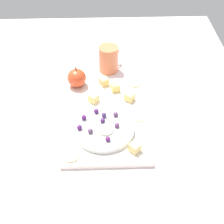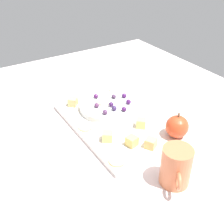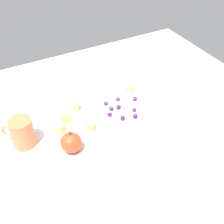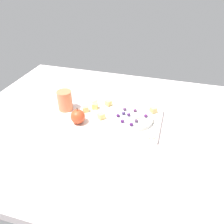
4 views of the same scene
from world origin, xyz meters
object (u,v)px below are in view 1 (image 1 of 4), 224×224
(apple_whole, at_px, (77,78))
(grape_3, at_px, (116,114))
(cheese_cube_1, at_px, (104,82))
(grape_0, at_px, (90,131))
(cheese_cube_0, at_px, (130,97))
(grape_8, at_px, (117,125))
(platter, at_px, (106,118))
(serving_dish, at_px, (104,129))
(grape_7, at_px, (98,111))
(apple_slice_0, at_px, (105,130))
(cracker_0, at_px, (135,84))
(grape_4, at_px, (84,117))
(cracker_1, at_px, (71,156))
(cracker_2, at_px, (139,117))
(grape_5, at_px, (108,139))
(cheese_cube_3, at_px, (135,148))
(cheese_cube_2, at_px, (94,98))
(grape_2, at_px, (104,115))
(cup, at_px, (109,59))
(grape_1, at_px, (103,121))
(cheese_cube_4, at_px, (115,87))
(grape_6, at_px, (79,127))

(apple_whole, relative_size, grape_3, 3.89)
(cheese_cube_1, xyz_separation_m, grape_0, (-0.25, 0.04, 0.01))
(cheese_cube_0, distance_m, grape_8, 0.15)
(platter, relative_size, serving_dish, 2.15)
(grape_7, xyz_separation_m, apple_slice_0, (-0.08, -0.02, -0.00))
(platter, relative_size, cracker_0, 8.98)
(cracker_0, distance_m, grape_7, 0.21)
(grape_3, distance_m, grape_4, 0.10)
(apple_whole, xyz_separation_m, cracker_1, (-0.33, 0.00, -0.03))
(platter, distance_m, cracker_2, 0.10)
(platter, bearing_deg, cheese_cube_0, -47.24)
(serving_dish, xyz_separation_m, grape_0, (-0.02, 0.04, 0.02))
(grape_5, relative_size, grape_7, 1.00)
(cheese_cube_3, relative_size, grape_8, 1.64)
(apple_slice_0, bearing_deg, grape_4, 51.95)
(grape_5, bearing_deg, cheese_cube_3, -108.12)
(cheese_cube_2, distance_m, grape_2, 0.10)
(cheese_cube_2, relative_size, grape_7, 1.64)
(cup, bearing_deg, apple_whole, 136.18)
(serving_dish, bearing_deg, grape_1, 6.81)
(apple_whole, xyz_separation_m, cheese_cube_4, (-0.03, -0.13, -0.02))
(cracker_2, xyz_separation_m, grape_2, (-0.01, 0.11, 0.02))
(cheese_cube_2, bearing_deg, cheese_cube_0, -88.70)
(grape_0, bearing_deg, platter, -26.75)
(grape_0, bearing_deg, grape_8, -74.95)
(grape_3, height_order, apple_slice_0, grape_3)
(apple_whole, relative_size, cracker_1, 1.50)
(serving_dish, xyz_separation_m, grape_3, (0.05, -0.04, 0.02))
(cheese_cube_2, xyz_separation_m, grape_4, (-0.10, 0.03, 0.01))
(cheese_cube_0, relative_size, cracker_0, 0.63)
(cheese_cube_4, distance_m, cup, 0.15)
(cheese_cube_1, relative_size, cracker_0, 0.63)
(cheese_cube_0, xyz_separation_m, grape_7, (-0.08, 0.10, 0.01))
(cheese_cube_1, height_order, cheese_cube_4, same)
(grape_4, relative_size, apple_slice_0, 0.36)
(grape_0, xyz_separation_m, grape_2, (0.07, -0.04, 0.00))
(grape_3, bearing_deg, grape_5, 165.72)
(cheese_cube_1, bearing_deg, cracker_2, -148.61)
(cracker_0, distance_m, apple_slice_0, 0.27)
(cheese_cube_4, relative_size, grape_6, 1.64)
(cheese_cube_4, bearing_deg, grape_3, 178.12)
(platter, distance_m, cracker_1, 0.19)
(apple_slice_0, bearing_deg, grape_3, -27.20)
(cheese_cube_4, xyz_separation_m, cracker_0, (0.03, -0.07, -0.01))
(cheese_cube_3, relative_size, grape_7, 1.64)
(grape_8, bearing_deg, grape_1, 63.58)
(cracker_1, height_order, apple_slice_0, apple_slice_0)
(grape_7, height_order, apple_slice_0, grape_7)
(grape_3, bearing_deg, cracker_2, -83.05)
(grape_4, bearing_deg, cheese_cube_1, -17.96)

